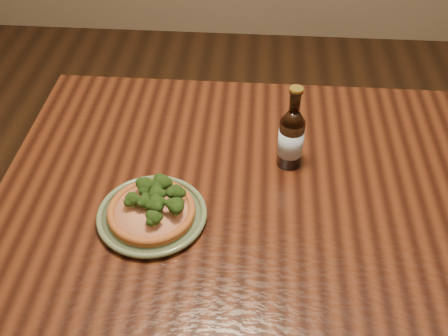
# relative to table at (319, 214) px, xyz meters

# --- Properties ---
(table) EXTENTS (1.60, 0.90, 0.75)m
(table) POSITION_rel_table_xyz_m (0.00, 0.00, 0.00)
(table) COLOR #411C0E
(table) RESTS_ON ground
(plate) EXTENTS (0.25, 0.25, 0.02)m
(plate) POSITION_rel_table_xyz_m (-0.40, -0.13, 0.10)
(plate) COLOR #5A6A49
(plate) RESTS_ON table
(pizza) EXTENTS (0.20, 0.20, 0.07)m
(pizza) POSITION_rel_table_xyz_m (-0.40, -0.12, 0.12)
(pizza) COLOR #A15624
(pizza) RESTS_ON plate
(beer_bottle) EXTENTS (0.06, 0.06, 0.23)m
(beer_bottle) POSITION_rel_table_xyz_m (-0.09, 0.09, 0.18)
(beer_bottle) COLOR black
(beer_bottle) RESTS_ON table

